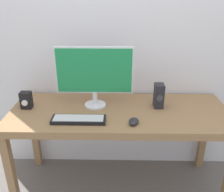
% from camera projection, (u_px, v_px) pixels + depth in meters
% --- Properties ---
extents(ground_plane, '(6.00, 6.00, 0.00)m').
position_uv_depth(ground_plane, '(118.00, 185.00, 2.19)').
color(ground_plane, slate).
extents(wall_back, '(2.44, 0.04, 3.00)m').
position_uv_depth(wall_back, '(120.00, 6.00, 1.92)').
color(wall_back, silver).
rests_on(wall_back, ground_plane).
extents(desk, '(1.70, 0.66, 0.76)m').
position_uv_depth(desk, '(119.00, 119.00, 1.91)').
color(desk, '#936D47').
rests_on(desk, ground_plane).
extents(monitor, '(0.60, 0.17, 0.48)m').
position_uv_depth(monitor, '(94.00, 73.00, 1.85)').
color(monitor, silver).
rests_on(monitor, desk).
extents(keyboard_primary, '(0.39, 0.12, 0.03)m').
position_uv_depth(keyboard_primary, '(79.00, 119.00, 1.72)').
color(keyboard_primary, black).
rests_on(keyboard_primary, desk).
extents(mouse, '(0.09, 0.12, 0.04)m').
position_uv_depth(mouse, '(134.00, 121.00, 1.69)').
color(mouse, '#232328').
rests_on(mouse, desk).
extents(speaker_right, '(0.07, 0.10, 0.19)m').
position_uv_depth(speaker_right, '(159.00, 96.00, 1.90)').
color(speaker_right, '#232328').
rests_on(speaker_right, desk).
extents(audio_controller, '(0.08, 0.08, 0.13)m').
position_uv_depth(audio_controller, '(26.00, 100.00, 1.89)').
color(audio_controller, black).
rests_on(audio_controller, desk).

